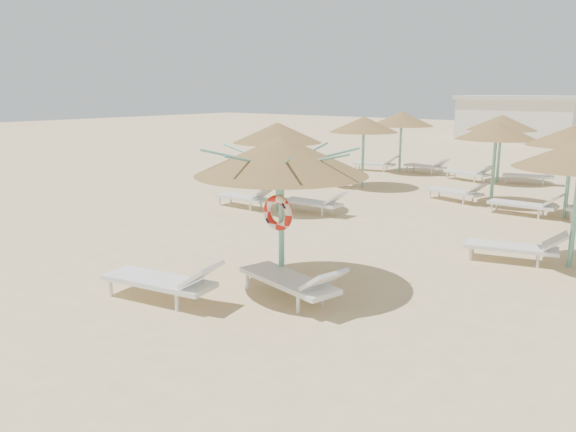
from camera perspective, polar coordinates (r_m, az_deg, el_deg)
The scene contains 6 objects.
ground at distance 10.74m, azimuth -2.29°, elevation -7.17°, with size 120.00×120.00×0.00m, color #DEB787.
main_palapa at distance 10.20m, azimuth -0.69°, elevation 6.11°, with size 3.18×3.18×2.85m.
lounger_main_a at distance 10.12m, azimuth -12.35°, elevation -6.38°, with size 2.34×1.09×0.82m.
lounger_main_b at distance 9.89m, azimuth 0.57°, elevation -6.55°, with size 2.33×1.14×0.81m.
palapa_field at distance 18.82m, azimuth 23.51°, elevation 7.51°, with size 19.78×13.17×2.72m.
service_hut at distance 44.50m, azimuth 22.40°, elevation 9.16°, with size 8.40×4.40×3.25m.
Camera 1 is at (6.63, -7.62, 3.65)m, focal length 35.00 mm.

